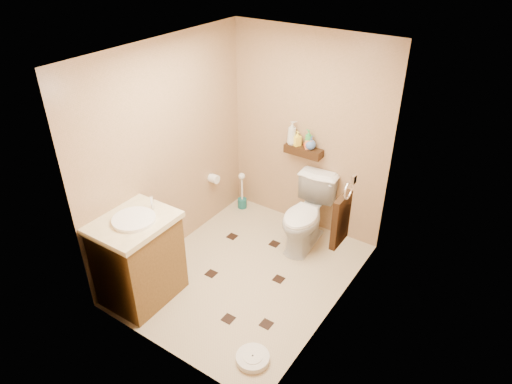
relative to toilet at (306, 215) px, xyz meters
The scene contains 20 objects.
ground 0.96m from the toilet, 107.18° to the right, with size 2.50×2.50×0.00m, color #C3B88F.
wall_back 0.93m from the toilet, 121.61° to the left, with size 2.00×0.04×2.40m, color tan.
wall_front 2.24m from the toilet, 97.04° to the right, with size 2.00×0.04×2.40m, color tan.
wall_left 1.70m from the toilet, 146.50° to the right, with size 0.04×2.50×2.40m, color tan.
wall_right 1.37m from the toilet, 48.24° to the right, with size 0.04×2.50×2.40m, color tan.
ceiling 2.17m from the toilet, 107.18° to the right, with size 2.00×2.50×0.02m, color silver.
wall_shelf 0.74m from the toilet, 127.27° to the left, with size 0.46×0.14×0.10m, color #34220E.
floor_accents 0.97m from the toilet, 104.21° to the right, with size 1.22×1.37×0.01m.
toilet is the anchor object (origin of this frame).
vanity 1.93m from the toilet, 119.67° to the right, with size 0.64×0.77×1.07m.
bathroom_scale 1.83m from the toilet, 75.86° to the right, with size 0.33×0.33×0.06m.
toilet_brush 1.13m from the toilet, 167.54° to the left, with size 0.12×0.12×0.52m.
towel_ring 1.03m from the toilet, 41.58° to the right, with size 0.12×0.30×0.76m.
toilet_paper 1.23m from the toilet, behind, with size 0.12×0.11×0.12m.
bottle_a 0.96m from the toilet, 141.12° to the left, with size 0.11×0.11×0.28m, color beige.
bottle_b 0.89m from the toilet, 135.77° to the left, with size 0.08×0.08×0.18m, color yellow.
bottle_c 0.82m from the toilet, 121.20° to the left, with size 0.10×0.10×0.13m, color #F0481C.
bottle_d 0.87m from the toilet, 120.74° to the left, with size 0.09×0.09×0.23m, color green.
bottle_e 0.84m from the toilet, 119.83° to the left, with size 0.08×0.08×0.17m, color #FF8454.
bottle_f 0.83m from the toilet, 116.86° to the left, with size 0.12×0.12×0.16m, color #466BB0.
Camera 1 is at (2.21, -3.12, 3.34)m, focal length 32.00 mm.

